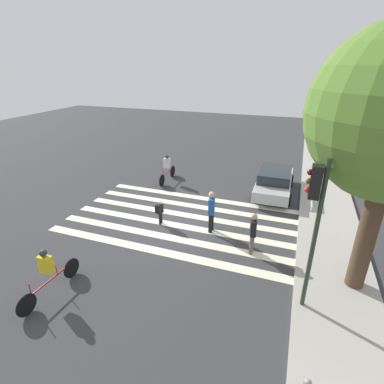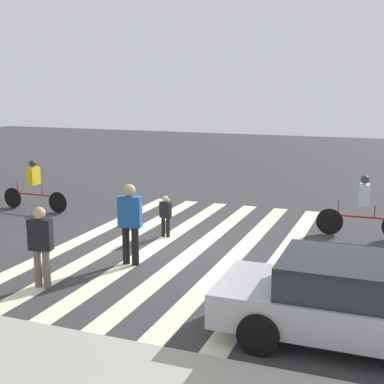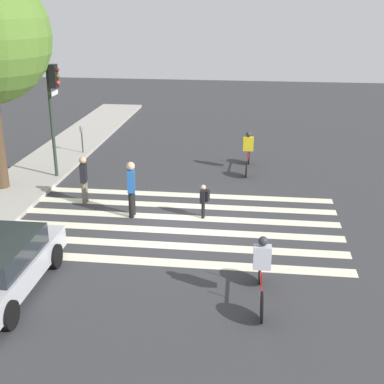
% 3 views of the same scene
% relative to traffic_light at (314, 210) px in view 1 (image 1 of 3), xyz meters
% --- Properties ---
extents(ground_plane, '(60.00, 60.00, 0.00)m').
position_rel_traffic_light_xyz_m(ground_plane, '(-3.69, -5.13, -3.18)').
color(ground_plane, '#38383A').
extents(sidewalk_curb, '(36.00, 2.50, 0.14)m').
position_rel_traffic_light_xyz_m(sidewalk_curb, '(-3.69, 1.12, -3.11)').
color(sidewalk_curb, '#ADA89E').
rests_on(sidewalk_curb, ground_plane).
extents(crosswalk_stripes, '(5.56, 10.00, 0.01)m').
position_rel_traffic_light_xyz_m(crosswalk_stripes, '(-3.69, -5.13, -3.18)').
color(crosswalk_stripes, '#F2EDCC').
rests_on(crosswalk_stripes, ground_plane).
extents(traffic_light, '(0.60, 0.50, 4.54)m').
position_rel_traffic_light_xyz_m(traffic_light, '(0.00, 0.00, 0.00)').
color(traffic_light, '#283828').
rests_on(traffic_light, ground_plane).
extents(pedestrian_adult_tall_backpack, '(0.54, 0.32, 1.81)m').
position_rel_traffic_light_xyz_m(pedestrian_adult_tall_backpack, '(-3.23, -3.59, -2.16)').
color(pedestrian_adult_tall_backpack, black).
rests_on(pedestrian_adult_tall_backpack, ground_plane).
extents(pedestrian_adult_blue_shirt, '(0.33, 0.29, 1.10)m').
position_rel_traffic_light_xyz_m(pedestrian_adult_blue_shirt, '(-3.07, -5.88, -2.54)').
color(pedestrian_adult_blue_shirt, black).
rests_on(pedestrian_adult_blue_shirt, ground_plane).
extents(pedestrian_child_with_backpack, '(0.48, 0.29, 1.63)m').
position_rel_traffic_light_xyz_m(pedestrian_child_with_backpack, '(-2.27, -1.73, -2.26)').
color(pedestrian_child_with_backpack, '#6B6051').
rests_on(pedestrian_child_with_backpack, ground_plane).
extents(cyclist_far_lane, '(2.35, 0.41, 1.64)m').
position_rel_traffic_light_xyz_m(cyclist_far_lane, '(-7.86, -7.67, -2.31)').
color(cyclist_far_lane, black).
rests_on(cyclist_far_lane, ground_plane).
extents(cyclist_mid_street, '(2.43, 0.41, 1.61)m').
position_rel_traffic_light_xyz_m(cyclist_mid_street, '(2.02, -7.13, -2.32)').
color(cyclist_mid_street, black).
rests_on(cyclist_mid_street, ground_plane).
extents(car_parked_silver_sedan, '(4.42, 1.94, 1.33)m').
position_rel_traffic_light_xyz_m(car_parked_silver_sedan, '(-8.23, -1.54, -2.49)').
color(car_parked_silver_sedan, '#B7B7BC').
rests_on(car_parked_silver_sedan, ground_plane).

